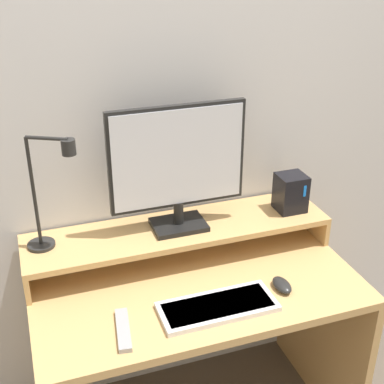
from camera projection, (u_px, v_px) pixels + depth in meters
wall_back at (163, 101)px, 1.91m from camera, size 6.00×0.05×2.50m
desk at (195, 327)px, 1.95m from camera, size 1.13×0.63×0.71m
monitor_shelf at (179, 231)px, 1.97m from camera, size 1.13×0.27×0.12m
monitor at (178, 164)px, 1.85m from camera, size 0.49×0.14×0.46m
desk_lamp at (49, 194)px, 1.74m from camera, size 0.19×0.13×0.41m
router_dock at (291, 193)px, 2.05m from camera, size 0.11×0.10×0.15m
keyboard at (218, 307)px, 1.72m from camera, size 0.38×0.16×0.02m
mouse at (282, 285)px, 1.81m from camera, size 0.05×0.10×0.03m
remote_control at (123, 330)px, 1.62m from camera, size 0.07×0.19×0.02m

